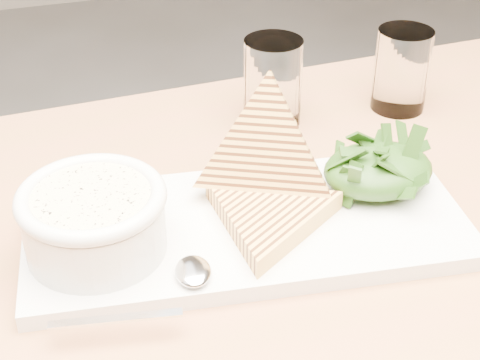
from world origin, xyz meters
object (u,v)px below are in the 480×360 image
object	(u,v)px
platter	(247,227)
glass_near	(273,82)
table_top	(371,249)
glass_far	(401,70)
soup_bowl	(95,227)

from	to	relation	value
platter	glass_near	size ratio (longest dim) A/B	3.96
table_top	glass_near	world-z (taller)	glass_near
glass_near	glass_far	world-z (taller)	glass_near
table_top	platter	xyz separation A→B (m)	(-0.12, 0.04, 0.03)
table_top	glass_far	bearing A→B (deg)	56.81
soup_bowl	glass_near	size ratio (longest dim) A/B	1.19
platter	soup_bowl	world-z (taller)	soup_bowl
soup_bowl	table_top	bearing A→B (deg)	-8.20
platter	table_top	bearing A→B (deg)	-17.08
soup_bowl	glass_near	world-z (taller)	glass_near
soup_bowl	glass_far	world-z (taller)	glass_far
platter	soup_bowl	xyz separation A→B (m)	(-0.14, 0.00, 0.03)
platter	glass_near	xyz separation A→B (m)	(0.10, 0.20, 0.04)
platter	glass_near	distance (m)	0.23
soup_bowl	glass_near	distance (m)	0.31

